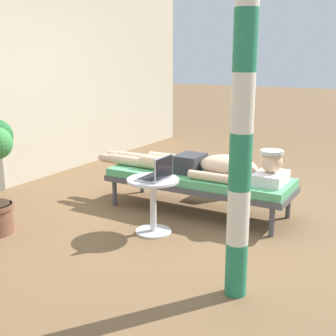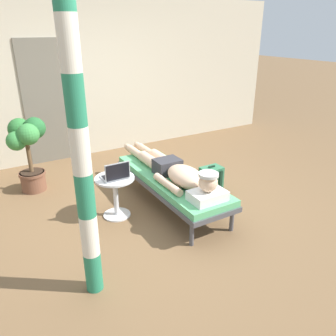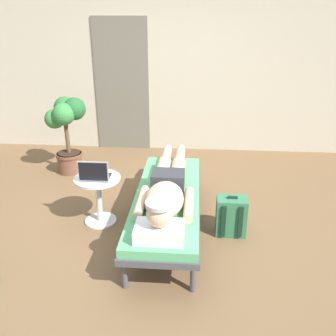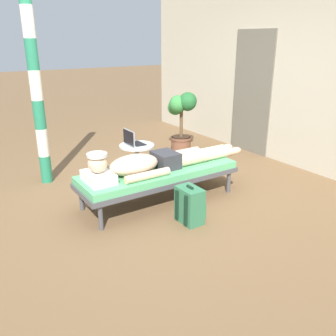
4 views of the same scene
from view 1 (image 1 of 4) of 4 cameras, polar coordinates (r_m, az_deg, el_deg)
ground_plane at (r=4.62m, az=2.82°, el=-6.31°), size 40.00×40.00×0.00m
house_wall_back at (r=6.09m, az=-18.41°, el=10.96°), size 7.60×0.20×2.70m
lounge_chair at (r=4.70m, az=3.89°, el=-1.55°), size 0.66×1.98×0.42m
person_reclining at (r=4.61m, az=5.06°, el=0.35°), size 0.53×2.17×0.33m
side_table at (r=4.12m, az=-1.91°, el=-3.63°), size 0.48×0.48×0.52m
laptop at (r=4.03m, az=-1.32°, el=-0.68°), size 0.31×0.24×0.23m
backpack at (r=5.30m, az=7.00°, el=-1.47°), size 0.30×0.26×0.42m
porch_post at (r=2.86m, az=9.56°, el=8.22°), size 0.15×0.15×2.66m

